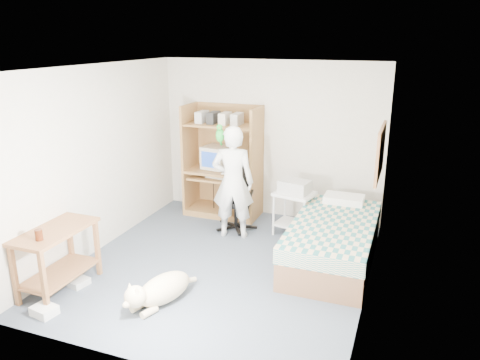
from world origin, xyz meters
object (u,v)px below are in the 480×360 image
Objects in this scene: dog at (160,290)px; office_chair at (237,206)px; computer_hutch at (224,166)px; bed at (333,241)px; side_desk at (57,250)px; printer_cart at (294,207)px; person at (233,182)px.

office_chair is at bearing 109.17° from dog.
computer_hutch is 1.80× the size of dog.
computer_hutch reaches higher than bed.
side_desk is at bearing -147.50° from bed.
side_desk is 2.75m from office_chair.
printer_cart is (0.89, 0.06, 0.08)m from office_chair.
person is at bearing -91.30° from office_chair.
office_chair reaches higher than bed.
printer_cart is at bearing 49.30° from side_desk.
computer_hutch reaches higher than office_chair.
office_chair is at bearing 158.51° from bed.
computer_hutch is 1.09× the size of person.
side_desk is at bearing -130.27° from office_chair.
dog is (1.25, 0.13, -0.32)m from side_desk.
printer_cart is at bearing 88.70° from dog.
side_desk is 3.30m from printer_cart.
side_desk reaches higher than printer_cart.
computer_hutch reaches higher than side_desk.
office_chair reaches higher than printer_cart.
person reaches higher than printer_cart.
printer_cart reaches higher than dog.
computer_hutch is 1.81× the size of office_chair.
side_desk is 1.29m from dog.
bed is 1.22× the size of person.
person is at bearing 58.19° from side_desk.
computer_hutch is 3.08m from side_desk.
dog is at bearing -99.60° from printer_cart.
person reaches higher than office_chair.
computer_hutch is at bearing 150.71° from bed.
computer_hutch is 1.80× the size of side_desk.
printer_cart is (0.90, 2.37, 0.27)m from dog.
bed is 3.07× the size of printer_cart.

